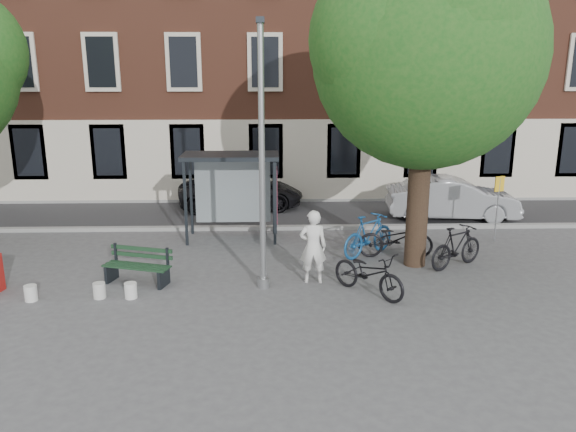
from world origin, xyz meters
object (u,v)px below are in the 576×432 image
(car_dark, at_px, (241,191))
(car_silver, at_px, (452,198))
(notice_sign, at_px, (499,194))
(bike_a, at_px, (396,239))
(bench, at_px, (138,268))
(bus_shelter, at_px, (244,177))
(bike_b, at_px, (369,235))
(painter, at_px, (313,247))
(bike_c, at_px, (369,273))
(bike_d, at_px, (457,247))
(lamppost, at_px, (262,172))

(car_dark, xyz_separation_m, car_silver, (7.38, -1.83, 0.09))
(notice_sign, bearing_deg, bike_a, -179.78)
(bench, xyz_separation_m, notice_sign, (9.97, 3.11, 1.08))
(bus_shelter, distance_m, bike_a, 4.86)
(bus_shelter, height_order, car_silver, bus_shelter)
(bike_a, relative_size, car_dark, 0.45)
(bus_shelter, xyz_separation_m, car_dark, (-0.33, 3.90, -1.28))
(bike_b, xyz_separation_m, notice_sign, (4.04, 1.19, 0.87))
(notice_sign, bearing_deg, car_silver, 77.95)
(bike_a, bearing_deg, painter, 131.47)
(car_silver, height_order, notice_sign, notice_sign)
(bench, xyz_separation_m, bike_c, (5.47, -0.89, 0.13))
(bike_c, height_order, notice_sign, notice_sign)
(bus_shelter, height_order, bike_d, bus_shelter)
(bike_a, distance_m, car_dark, 7.44)
(bike_c, relative_size, notice_sign, 1.00)
(bench, xyz_separation_m, car_dark, (2.10, 7.61, 0.25))
(bench, bearing_deg, car_silver, 48.42)
(bus_shelter, xyz_separation_m, bike_d, (5.64, -2.84, -1.36))
(bench, relative_size, notice_sign, 0.86)
(car_silver, relative_size, notice_sign, 2.21)
(lamppost, height_order, car_silver, lamppost)
(bus_shelter, distance_m, car_silver, 7.44)
(painter, height_order, bike_a, painter)
(bike_d, bearing_deg, bike_c, 91.91)
(painter, bearing_deg, bike_a, -142.03)
(bus_shelter, distance_m, bike_c, 5.69)
(bike_c, relative_size, car_silver, 0.45)
(bike_d, bearing_deg, lamppost, 71.87)
(bench, distance_m, bike_b, 6.24)
(bus_shelter, xyz_separation_m, bike_b, (3.50, -1.80, -1.33))
(lamppost, bearing_deg, bike_a, 30.30)
(bike_b, relative_size, notice_sign, 0.98)
(painter, distance_m, bench, 4.27)
(bench, relative_size, car_dark, 0.38)
(painter, distance_m, bike_d, 3.96)
(bike_a, distance_m, bike_b, 0.74)
(bus_shelter, height_order, bike_b, bus_shelter)
(bike_c, bearing_deg, bike_b, 38.74)
(lamppost, xyz_separation_m, bike_d, (5.03, 1.27, -2.22))
(lamppost, height_order, bike_a, lamppost)
(lamppost, height_order, painter, lamppost)
(bike_a, relative_size, car_silver, 0.46)
(bike_b, distance_m, bike_c, 2.85)
(bus_shelter, bearing_deg, bike_c, -56.62)
(lamppost, distance_m, bench, 3.89)
(car_dark, bearing_deg, bus_shelter, -179.18)
(bike_a, relative_size, bike_d, 1.10)
(painter, bearing_deg, bus_shelter, -63.32)
(lamppost, distance_m, bike_d, 5.64)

